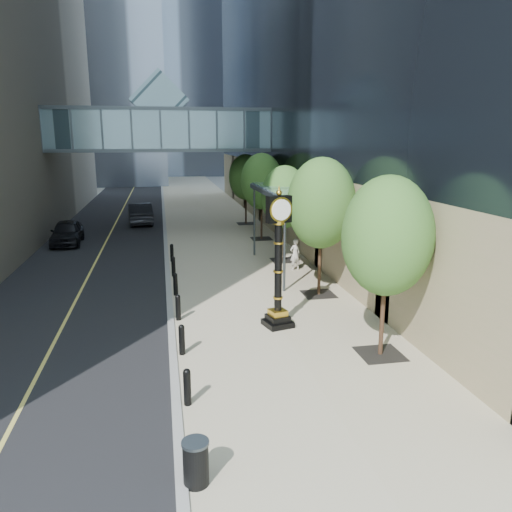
# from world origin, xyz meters

# --- Properties ---
(ground) EXTENTS (320.00, 320.00, 0.00)m
(ground) POSITION_xyz_m (0.00, 0.00, 0.00)
(ground) COLOR gray
(ground) RESTS_ON ground
(road) EXTENTS (8.00, 180.00, 0.02)m
(road) POSITION_xyz_m (-7.00, 40.00, 0.01)
(road) COLOR black
(road) RESTS_ON ground
(sidewalk) EXTENTS (8.00, 180.00, 0.06)m
(sidewalk) POSITION_xyz_m (1.00, 40.00, 0.03)
(sidewalk) COLOR tan
(sidewalk) RESTS_ON ground
(curb) EXTENTS (0.25, 180.00, 0.07)m
(curb) POSITION_xyz_m (-3.00, 40.00, 0.04)
(curb) COLOR gray
(curb) RESTS_ON ground
(distant_tower_c) EXTENTS (22.00, 22.00, 65.00)m
(distant_tower_c) POSITION_xyz_m (-6.00, 120.00, 32.50)
(distant_tower_c) COLOR #A2B0CC
(distant_tower_c) RESTS_ON ground
(skywalk) EXTENTS (17.00, 4.20, 5.80)m
(skywalk) POSITION_xyz_m (-3.00, 28.00, 7.71)
(skywalk) COLOR slate
(skywalk) RESTS_ON ground
(entrance_canopy) EXTENTS (3.00, 8.00, 4.38)m
(entrance_canopy) POSITION_xyz_m (3.48, 14.00, 4.19)
(entrance_canopy) COLOR #383F44
(entrance_canopy) RESTS_ON ground
(bollard_row) EXTENTS (0.20, 16.20, 0.90)m
(bollard_row) POSITION_xyz_m (-2.70, 9.00, 0.51)
(bollard_row) COLOR black
(bollard_row) RESTS_ON sidewalk
(street_trees) EXTENTS (2.95, 28.77, 6.07)m
(street_trees) POSITION_xyz_m (3.60, 15.68, 3.96)
(street_trees) COLOR black
(street_trees) RESTS_ON sidewalk
(street_clock) EXTENTS (1.16, 1.16, 5.07)m
(street_clock) POSITION_xyz_m (0.91, 6.07, 2.26)
(street_clock) COLOR black
(street_clock) RESTS_ON sidewalk
(trash_bin) EXTENTS (0.62, 0.62, 0.90)m
(trash_bin) POSITION_xyz_m (-2.70, -2.14, 0.51)
(trash_bin) COLOR black
(trash_bin) RESTS_ON sidewalk
(pedestrian) EXTENTS (0.70, 0.56, 1.69)m
(pedestrian) POSITION_xyz_m (3.69, 13.88, 0.90)
(pedestrian) COLOR beige
(pedestrian) RESTS_ON sidewalk
(car_near) EXTENTS (2.06, 4.71, 1.58)m
(car_near) POSITION_xyz_m (-9.42, 23.41, 0.81)
(car_near) COLOR black
(car_near) RESTS_ON road
(car_far) EXTENTS (2.28, 5.36, 1.72)m
(car_far) POSITION_xyz_m (-4.94, 30.89, 0.88)
(car_far) COLOR black
(car_far) RESTS_ON road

